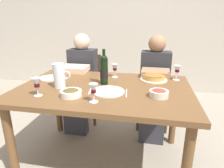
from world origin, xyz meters
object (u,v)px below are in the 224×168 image
Objects in this scene: wine_bottle at (104,70)px; chair_right at (154,87)px; dinner_plate_left_setting at (52,78)px; dinner_plate_right_setting at (108,91)px; salad_bowl at (159,93)px; wine_glass_centre at (37,83)px; wine_glass_right_diner at (177,70)px; water_pitcher at (59,77)px; wine_glass_spare at (115,68)px; olive_bowl at (71,93)px; wine_glass_left_diner at (94,89)px; diner_left at (80,79)px; dining_table at (104,97)px; baked_tart at (154,77)px; chair_left at (87,83)px; diner_right at (154,84)px.

wine_bottle reaches higher than chair_right.
dinner_plate_left_setting is 0.69m from dinner_plate_right_setting.
wine_glass_centre is at bearing -170.13° from salad_bowl.
wine_glass_right_diner is at bearing 38.06° from dinner_plate_right_setting.
wine_glass_spare is at bearing 44.27° from water_pitcher.
wine_glass_left_diner reaches higher than olive_bowl.
wine_glass_left_diner is 1.09m from diner_left.
dining_table is 5.80× the size of baked_tart.
dinner_plate_left_setting is at bearing 35.59° from chair_right.
chair_right is at bearing 34.79° from dinner_plate_left_setting.
salad_bowl is (0.47, -0.14, 0.12)m from dining_table.
chair_left is (-0.46, 1.20, -0.36)m from wine_glass_left_diner.
wine_glass_left_diner is (-0.46, -0.19, 0.07)m from salad_bowl.
wine_glass_left_diner is 0.93m from wine_glass_right_diner.
salad_bowl is 1.07× the size of wine_glass_spare.
diner_left is (-0.43, 0.54, -0.28)m from wine_bottle.
salad_bowl is at bearing 139.40° from diner_left.
dinner_plate_right_setting is at bearing 19.51° from wine_glass_centre.
chair_right reaches higher than dinner_plate_right_setting.
dinner_plate_right_setting is at bearing -86.83° from wine_glass_spare.
diner_left is at bearing 159.08° from baked_tart.
diner_right reaches higher than dining_table.
diner_left is at bearing 115.35° from wine_glass_left_diner.
chair_left is at bearing 154.35° from wine_glass_right_diner.
dining_table is 0.38m from wine_glass_spare.
diner_right is at bearing 53.66° from olive_bowl.
baked_tart reaches higher than dinner_plate_right_setting.
wine_glass_spare is 0.77m from chair_right.
wine_glass_centre reaches higher than dinner_plate_left_setting.
wine_bottle is 0.75m from diner_left.
wine_glass_right_diner is 1.23m from dinner_plate_left_setting.
olive_bowl reaches higher than dinner_plate_right_setting.
diner_left is at bearing 0.42° from diner_right.
diner_right is at bearing 54.37° from dining_table.
wine_glass_centre is at bearing 52.83° from chair_right.
olive_bowl is 0.94m from diner_left.
chair_left is (-0.51, 0.98, -0.27)m from dinner_plate_right_setting.
diner_right reaches higher than water_pitcher.
water_pitcher is 0.75m from diner_left.
wine_bottle reaches higher than chair_left.
wine_glass_left_diner is at bearing -133.57° from wine_glass_right_diner.
water_pitcher is 1.45× the size of wine_glass_right_diner.
wine_glass_left_diner is (0.02, -0.42, -0.04)m from wine_bottle.
olive_bowl is at bearing -47.38° from dinner_plate_left_setting.
diner_right is at bearing 124.66° from wine_glass_right_diner.
wine_glass_spare is 0.56m from diner_right.
wine_glass_left_diner reaches higher than baked_tart.
wine_glass_right_diner is (0.66, 0.25, -0.03)m from wine_bottle.
olive_bowl is (0.17, -0.18, -0.06)m from water_pitcher.
dining_table is 0.99m from chair_left.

